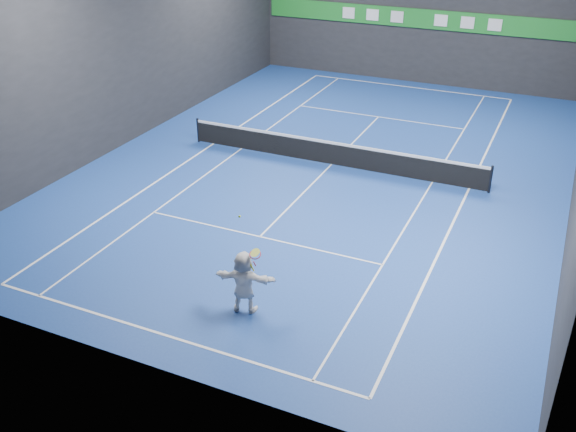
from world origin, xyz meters
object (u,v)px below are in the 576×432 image
at_px(tennis_ball, 240,216).
at_px(tennis_racket, 255,256).
at_px(tennis_net, 331,152).
at_px(player, 244,282).

relative_size(tennis_ball, tennis_racket, 0.09).
distance_m(tennis_net, tennis_racket, 10.26).
bearing_deg(tennis_racket, tennis_ball, 162.83).
height_order(tennis_ball, tennis_net, tennis_ball).
bearing_deg(player, tennis_ball, -62.36).
height_order(player, tennis_racket, tennis_racket).
height_order(player, tennis_net, player).
xyz_separation_m(player, tennis_ball, (-0.16, 0.20, 1.82)).
xyz_separation_m(player, tennis_net, (-1.40, 10.10, -0.35)).
relative_size(tennis_net, tennis_racket, 18.33).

